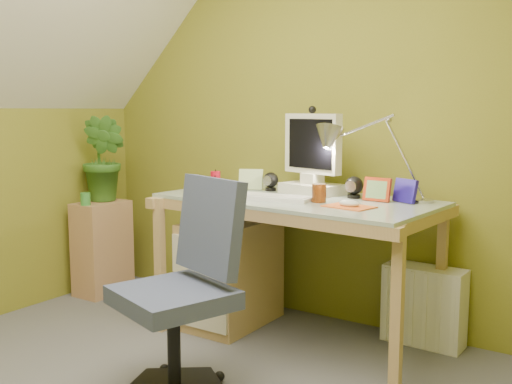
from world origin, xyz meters
The scene contains 19 objects.
wall_back centered at (0.00, 1.60, 1.20)m, with size 3.20×0.01×2.40m, color olive.
desk centered at (0.15, 1.18, 0.40)m, with size 1.51×0.76×0.81m, color tan, non-canonical shape.
monitor centered at (0.15, 1.36, 1.05)m, with size 0.35×0.20×0.48m, color silver, non-canonical shape.
speaker_left centered at (-0.12, 1.34, 0.86)m, with size 0.09×0.09×0.11m, color black, non-canonical shape.
speaker_right centered at (0.42, 1.34, 0.87)m, with size 0.10×0.10×0.12m, color black, non-canonical shape.
keyboard centered at (0.07, 1.04, 0.82)m, with size 0.45×0.14×0.02m, color white.
mousepad centered at (0.53, 1.04, 0.81)m, with size 0.23×0.16×0.01m, color orange.
mouse centered at (0.53, 1.04, 0.83)m, with size 0.11×0.07×0.04m, color silver.
amber_tumbler centered at (0.33, 1.10, 0.86)m, with size 0.08×0.08×0.10m, color brown.
candle_cluster centered at (-0.45, 1.19, 0.86)m, with size 0.14×0.13×0.11m, color red, non-canonical shape.
photo_frame_red centered at (0.57, 1.30, 0.87)m, with size 0.15×0.02×0.13m, color #B93613.
photo_frame_blue centered at (0.71, 1.34, 0.87)m, with size 0.14×0.02×0.12m, color #201594.
photo_frame_green centered at (-0.25, 1.32, 0.87)m, with size 0.15×0.02×0.12m, color #B7D290.
desk_lamp centered at (0.60, 1.36, 1.14)m, with size 0.61×0.26×0.65m, color #B1B2B6, non-canonical shape.
side_ledge centered at (-1.41, 1.17, 0.33)m, with size 0.24×0.37×0.65m, color tan.
potted_plant centered at (-1.41, 1.22, 0.95)m, with size 0.33×0.27×0.60m, color #356923.
green_cup centered at (-1.39, 1.02, 0.70)m, with size 0.07×0.07×0.09m, color #3D913C.
task_chair centered at (0.04, 0.27, 0.48)m, with size 0.53×0.53×0.96m, color #3B4361, non-canonical shape.
radiator centered at (0.78, 1.50, 0.22)m, with size 0.44×0.17×0.44m, color silver.
Camera 1 is at (1.77, -1.67, 1.29)m, focal length 42.00 mm.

